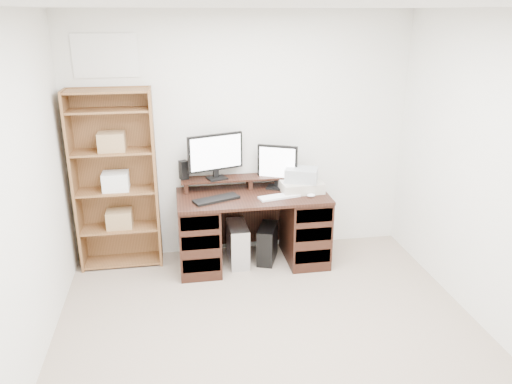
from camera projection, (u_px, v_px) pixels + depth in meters
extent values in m
cube|color=tan|center=(281.00, 366.00, 3.71)|extent=(3.50, 4.00, 0.02)
cube|color=white|center=(289.00, 4.00, 2.85)|extent=(3.50, 4.00, 0.02)
cube|color=white|center=(242.00, 137.00, 5.14)|extent=(3.50, 0.02, 2.50)
cube|color=white|center=(105.00, 56.00, 4.64)|extent=(0.60, 0.01, 0.40)
cube|color=black|center=(253.00, 196.00, 4.97)|extent=(1.50, 0.70, 0.03)
cube|color=black|center=(199.00, 234.00, 5.01)|extent=(0.40, 0.66, 0.72)
cube|color=black|center=(305.00, 227.00, 5.18)|extent=(0.40, 0.66, 0.72)
cube|color=black|center=(248.00, 214.00, 5.40)|extent=(1.48, 0.02, 0.65)
cube|color=black|center=(202.00, 265.00, 4.77)|extent=(0.36, 0.01, 0.14)
cube|color=black|center=(201.00, 243.00, 4.69)|extent=(0.36, 0.01, 0.14)
cube|color=black|center=(200.00, 223.00, 4.62)|extent=(0.36, 0.01, 0.14)
cube|color=black|center=(313.00, 256.00, 4.95)|extent=(0.36, 0.01, 0.14)
cube|color=black|center=(314.00, 234.00, 4.86)|extent=(0.36, 0.01, 0.14)
cube|color=black|center=(314.00, 216.00, 4.79)|extent=(0.36, 0.01, 0.14)
cube|color=black|center=(186.00, 186.00, 5.05)|extent=(0.04, 0.20, 0.10)
cube|color=black|center=(249.00, 183.00, 5.15)|extent=(0.04, 0.20, 0.10)
cube|color=black|center=(310.00, 180.00, 5.25)|extent=(0.04, 0.20, 0.10)
cube|color=black|center=(249.00, 177.00, 5.13)|extent=(1.40, 0.22, 0.02)
cube|color=black|center=(217.00, 178.00, 5.05)|extent=(0.23, 0.20, 0.02)
cube|color=black|center=(216.00, 172.00, 5.05)|extent=(0.06, 0.05, 0.11)
cube|color=black|center=(215.00, 152.00, 4.98)|extent=(0.56, 0.21, 0.37)
cube|color=white|center=(216.00, 153.00, 4.96)|extent=(0.51, 0.17, 0.33)
cube|color=black|center=(277.00, 187.00, 5.15)|extent=(0.24, 0.22, 0.02)
cube|color=black|center=(277.00, 181.00, 5.14)|extent=(0.06, 0.05, 0.11)
cube|color=black|center=(277.00, 162.00, 5.08)|extent=(0.39, 0.20, 0.36)
cube|color=white|center=(277.00, 163.00, 5.06)|extent=(0.34, 0.15, 0.31)
cube|color=black|center=(184.00, 170.00, 5.02)|extent=(0.10, 0.10, 0.19)
cube|color=black|center=(216.00, 199.00, 4.81)|extent=(0.48, 0.30, 0.03)
cube|color=white|center=(279.00, 197.00, 4.89)|extent=(0.43, 0.21, 0.02)
ellipsoid|color=white|center=(311.00, 195.00, 4.90)|extent=(0.10, 0.08, 0.03)
cube|color=#BDB5A4|center=(301.00, 186.00, 5.05)|extent=(0.43, 0.33, 0.10)
cube|color=#A2A8AD|center=(301.00, 175.00, 5.01)|extent=(0.38, 0.33, 0.14)
cube|color=silver|center=(238.00, 244.00, 5.14)|extent=(0.20, 0.43, 0.42)
cube|color=black|center=(267.00, 243.00, 5.20)|extent=(0.29, 0.41, 0.38)
cube|color=#19FF33|center=(264.00, 244.00, 5.00)|extent=(0.01, 0.01, 0.01)
cube|color=brown|center=(75.00, 183.00, 4.83)|extent=(0.02, 0.30, 1.80)
cube|color=brown|center=(156.00, 179.00, 4.95)|extent=(0.02, 0.30, 1.80)
cube|color=brown|center=(117.00, 177.00, 5.02)|extent=(0.80, 0.01, 1.80)
cube|color=brown|center=(124.00, 260.00, 5.19)|extent=(0.75, 0.28, 0.02)
cube|color=brown|center=(120.00, 228.00, 5.06)|extent=(0.75, 0.28, 0.02)
cube|color=brown|center=(117.00, 191.00, 4.93)|extent=(0.75, 0.28, 0.02)
cube|color=brown|center=(113.00, 152.00, 4.79)|extent=(0.75, 0.28, 0.02)
cube|color=brown|center=(109.00, 110.00, 4.65)|extent=(0.75, 0.28, 0.02)
cube|color=brown|center=(107.00, 91.00, 4.59)|extent=(0.75, 0.28, 0.02)
cube|color=#A07F54|center=(120.00, 219.00, 5.03)|extent=(0.25, 0.20, 0.18)
cube|color=white|center=(116.00, 181.00, 4.89)|extent=(0.25, 0.20, 0.18)
cube|color=#A07F54|center=(112.00, 142.00, 4.76)|extent=(0.25, 0.20, 0.18)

